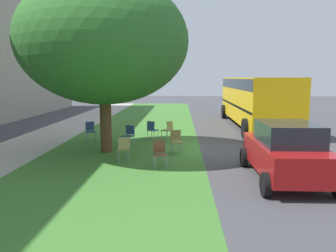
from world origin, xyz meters
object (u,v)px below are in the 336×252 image
at_px(chair_0, 168,129).
at_px(chair_6, 152,129).
at_px(parked_car, 286,151).
at_px(chair_5, 123,147).
at_px(school_bus, 255,97).
at_px(chair_4, 129,134).
at_px(chair_2, 90,130).
at_px(chair_1, 176,140).
at_px(street_tree, 104,42).
at_px(chair_3, 160,152).

bearing_deg(chair_0, chair_6, 91.06).
height_order(chair_0, parked_car, parked_car).
distance_m(chair_5, school_bus, 10.80).
xyz_separation_m(chair_4, chair_5, (-2.70, -0.23, 0.00)).
xyz_separation_m(chair_2, school_bus, (4.88, -8.49, 1.24)).
xyz_separation_m(chair_5, school_bus, (8.68, -6.31, 1.24)).
distance_m(chair_1, school_bus, 8.60).
bearing_deg(parked_car, chair_4, 48.41).
height_order(chair_4, parked_car, parked_car).
xyz_separation_m(street_tree, chair_6, (2.58, -1.58, -3.68)).
bearing_deg(chair_6, parked_car, -144.74).
relative_size(chair_6, parked_car, 0.24).
height_order(chair_5, chair_6, same).
bearing_deg(chair_6, chair_4, 150.39).
bearing_deg(parked_car, chair_5, 69.32).
height_order(chair_0, chair_4, same).
xyz_separation_m(chair_0, school_bus, (4.48, -4.94, 1.24)).
relative_size(chair_1, parked_car, 0.24).
bearing_deg(parked_car, chair_2, 51.35).
relative_size(street_tree, chair_6, 7.46).
bearing_deg(chair_3, parked_car, -108.02).
bearing_deg(chair_5, chair_0, -18.03).
distance_m(chair_4, chair_6, 1.72).
bearing_deg(chair_2, parked_car, -128.65).
height_order(chair_1, chair_2, same).
xyz_separation_m(chair_0, chair_3, (-4.88, 0.08, 0.00)).
relative_size(chair_1, chair_3, 1.00).
relative_size(chair_2, chair_5, 1.00).
distance_m(chair_2, chair_5, 4.38).
xyz_separation_m(street_tree, school_bus, (7.07, -7.26, -2.44)).
bearing_deg(chair_3, chair_1, -12.93).
bearing_deg(chair_2, school_bus, -60.11).
bearing_deg(chair_2, chair_0, -83.56).
height_order(street_tree, chair_3, street_tree).
distance_m(chair_4, school_bus, 8.95).
distance_m(chair_2, chair_3, 5.66).
relative_size(chair_5, school_bus, 0.08).
bearing_deg(chair_4, parked_car, -131.59).
distance_m(chair_0, chair_2, 3.57).
distance_m(chair_0, chair_5, 4.42).
xyz_separation_m(street_tree, chair_3, (-2.28, -2.24, -3.68)).
relative_size(chair_1, school_bus, 0.08).
bearing_deg(chair_5, street_tree, 30.59).
height_order(chair_4, school_bus, school_bus).
distance_m(chair_0, school_bus, 6.78).
relative_size(chair_6, school_bus, 0.08).
xyz_separation_m(chair_1, school_bus, (7.21, -4.53, 1.24)).
xyz_separation_m(street_tree, chair_0, (2.59, -2.32, -3.68)).
relative_size(chair_2, parked_car, 0.24).
xyz_separation_m(chair_0, chair_4, (-1.51, 1.60, 0.00)).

